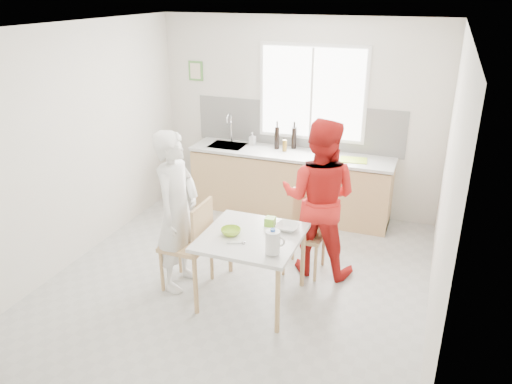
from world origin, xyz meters
TOP-DOWN VIEW (x-y plane):
  - ground at (0.00, 0.00)m, footprint 4.50×4.50m
  - room_shell at (0.00, 0.00)m, footprint 4.50×4.50m
  - window at (0.20, 2.23)m, footprint 1.50×0.06m
  - backsplash at (0.00, 2.24)m, footprint 3.00×0.02m
  - picture_frame at (-1.55, 2.23)m, footprint 0.22×0.03m
  - kitchen_counter at (-0.00, 1.95)m, footprint 2.84×0.64m
  - dining_table at (0.26, -0.24)m, footprint 0.97×0.97m
  - chair_left at (-0.42, -0.23)m, footprint 0.47×0.47m
  - chair_far at (0.61, 0.58)m, footprint 0.43×0.43m
  - person_white at (-0.57, -0.23)m, footprint 0.42×0.64m
  - person_red at (0.74, 0.58)m, footprint 0.87×0.68m
  - bowl_green at (0.06, -0.29)m, footprint 0.20×0.20m
  - bowl_white at (0.56, 0.01)m, footprint 0.24×0.24m
  - milk_jug at (0.58, -0.52)m, footprint 0.19×0.14m
  - green_box at (0.36, 0.04)m, footprint 0.10×0.10m
  - spoon at (0.17, -0.46)m, footprint 0.15×0.06m
  - cutting_board at (0.88, 1.91)m, footprint 0.38×0.29m
  - wine_bottle_a at (-0.23, 2.04)m, footprint 0.07×0.07m
  - wine_bottle_b at (-0.01, 2.15)m, footprint 0.07×0.07m
  - jar_amber at (-0.09, 1.97)m, footprint 0.06×0.06m
  - soap_bottle at (-0.62, 2.11)m, footprint 0.09×0.09m

SIDE VIEW (x-z plane):
  - ground at x=0.00m, z-range 0.00..0.00m
  - kitchen_counter at x=0.00m, z-range -0.27..1.10m
  - chair_far at x=0.61m, z-range 0.05..0.98m
  - chair_left at x=-0.42m, z-range 0.05..1.05m
  - dining_table at x=0.26m, z-range 0.30..1.04m
  - spoon at x=0.17m, z-range 0.75..0.76m
  - bowl_white at x=0.56m, z-range 0.74..0.80m
  - bowl_green at x=0.06m, z-range 0.74..0.81m
  - green_box at x=0.36m, z-range 0.74..0.83m
  - person_white at x=-0.57m, z-range 0.00..1.74m
  - milk_jug at x=0.58m, z-range 0.75..1.00m
  - person_red at x=0.74m, z-range 0.00..1.79m
  - cutting_board at x=0.88m, z-range 0.92..0.93m
  - jar_amber at x=-0.09m, z-range 0.92..1.08m
  - soap_bottle at x=-0.62m, z-range 0.92..1.10m
  - wine_bottle_b at x=-0.01m, z-range 0.92..1.22m
  - wine_bottle_a at x=-0.23m, z-range 0.92..1.24m
  - backsplash at x=0.00m, z-range 0.90..1.55m
  - room_shell at x=0.00m, z-range -0.61..3.89m
  - window at x=0.20m, z-range 1.05..2.35m
  - picture_frame at x=-1.55m, z-range 1.76..2.04m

